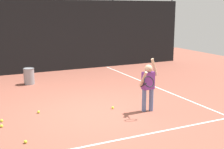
% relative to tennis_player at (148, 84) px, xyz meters
% --- Properties ---
extents(ground_plane, '(20.00, 20.00, 0.00)m').
position_rel_tennis_player_xyz_m(ground_plane, '(-1.22, 0.48, -0.73)').
color(ground_plane, brown).
extents(court_line_baseline, '(9.00, 0.05, 0.00)m').
position_rel_tennis_player_xyz_m(court_line_baseline, '(-1.22, -1.26, -0.72)').
color(court_line_baseline, white).
rests_on(court_line_baseline, ground).
extents(court_line_sideline, '(0.05, 9.00, 0.00)m').
position_rel_tennis_player_xyz_m(court_line_sideline, '(1.56, 1.48, -0.72)').
color(court_line_sideline, white).
rests_on(court_line_sideline, ground).
extents(back_fence_windscreen, '(13.02, 0.08, 2.93)m').
position_rel_tennis_player_xyz_m(back_fence_windscreen, '(-1.22, 6.13, 0.74)').
color(back_fence_windscreen, black).
rests_on(back_fence_windscreen, ground).
extents(fence_post_2, '(0.09, 0.09, 3.08)m').
position_rel_tennis_player_xyz_m(fence_post_2, '(-1.22, 6.19, 0.81)').
color(fence_post_2, slate).
rests_on(fence_post_2, ground).
extents(fence_post_3, '(0.09, 0.09, 3.08)m').
position_rel_tennis_player_xyz_m(fence_post_3, '(1.96, 6.19, 0.81)').
color(fence_post_3, slate).
rests_on(fence_post_3, ground).
extents(fence_post_4, '(0.09, 0.09, 3.08)m').
position_rel_tennis_player_xyz_m(fence_post_4, '(5.14, 6.19, 0.81)').
color(fence_post_4, slate).
rests_on(fence_post_4, ground).
extents(tennis_player, '(0.69, 0.61, 1.35)m').
position_rel_tennis_player_xyz_m(tennis_player, '(0.00, 0.00, 0.00)').
color(tennis_player, slate).
rests_on(tennis_player, ground).
extents(ball_hopper, '(0.38, 0.38, 0.56)m').
position_rel_tennis_player_xyz_m(ball_hopper, '(-2.19, 4.23, -0.44)').
color(ball_hopper, gray).
rests_on(ball_hopper, ground).
extents(tennis_ball_0, '(0.07, 0.07, 0.07)m').
position_rel_tennis_player_xyz_m(tennis_ball_0, '(-2.55, 1.03, -0.69)').
color(tennis_ball_0, '#CCE033').
rests_on(tennis_ball_0, ground).
extents(tennis_ball_1, '(0.07, 0.07, 0.07)m').
position_rel_tennis_player_xyz_m(tennis_ball_1, '(-3.46, 0.79, -0.69)').
color(tennis_ball_1, '#CCE033').
rests_on(tennis_ball_1, ground).
extents(tennis_ball_2, '(0.07, 0.07, 0.07)m').
position_rel_tennis_player_xyz_m(tennis_ball_2, '(-3.49, 0.44, -0.69)').
color(tennis_ball_2, '#CCE033').
rests_on(tennis_ball_2, ground).
extents(tennis_ball_3, '(0.07, 0.07, 0.07)m').
position_rel_tennis_player_xyz_m(tennis_ball_3, '(-3.16, -0.63, -0.69)').
color(tennis_ball_3, '#CCE033').
rests_on(tennis_ball_3, ground).
extents(tennis_ball_4, '(0.07, 0.07, 0.07)m').
position_rel_tennis_player_xyz_m(tennis_ball_4, '(2.54, 4.06, -0.69)').
color(tennis_ball_4, '#CCE033').
rests_on(tennis_ball_4, ground).
extents(tennis_ball_5, '(0.07, 0.07, 0.07)m').
position_rel_tennis_player_xyz_m(tennis_ball_5, '(-0.73, 0.54, -0.69)').
color(tennis_ball_5, '#CCE033').
rests_on(tennis_ball_5, ground).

